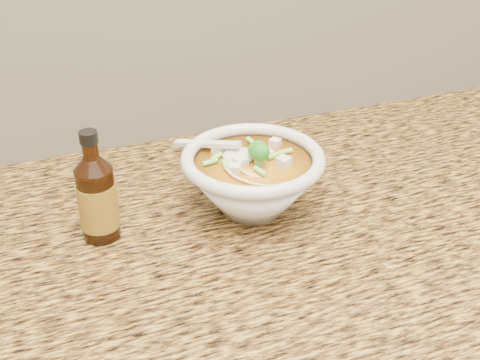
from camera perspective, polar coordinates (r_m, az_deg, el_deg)
name	(u,v)px	position (r m, az deg, el deg)	size (l,w,h in m)	color
counter_slab	(238,237)	(0.88, -0.20, -5.43)	(4.00, 0.68, 0.04)	#A7873D
soup_bowl	(253,180)	(0.88, 1.20, -0.02)	(0.21, 0.21, 0.12)	silver
hot_sauce_bottle	(97,199)	(0.84, -13.38, -1.74)	(0.07, 0.07, 0.16)	#391807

